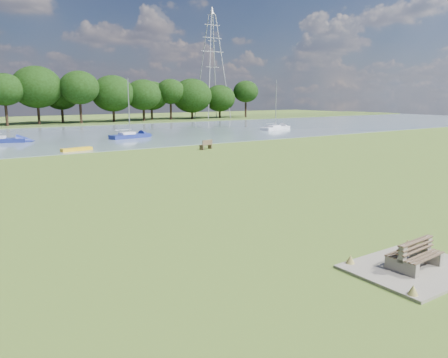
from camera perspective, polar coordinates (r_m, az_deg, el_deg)
ground at (r=26.00m, az=-3.27°, el=-1.83°), size 220.00×220.00×0.00m
river at (r=65.39m, az=-22.46°, el=5.05°), size 220.00×40.00×0.10m
far_bank at (r=94.90m, az=-26.17°, el=6.33°), size 220.00×20.00×0.40m
concrete_pad at (r=16.12m, az=23.52°, el=-10.65°), size 4.20×3.20×0.10m
bench_pair at (r=15.96m, az=23.64°, el=-9.12°), size 1.92×1.21×1.00m
riverbank_bench at (r=46.83m, az=-2.32°, el=4.51°), size 1.76×1.06×1.04m
kayak at (r=47.84m, az=-18.70°, el=3.70°), size 3.30×1.26×0.32m
pylon at (r=109.31m, az=-1.55°, el=16.64°), size 6.43×4.51×26.23m
sailboat_1 at (r=73.97m, az=6.71°, el=6.77°), size 6.48×3.23×8.18m
sailboat_5 at (r=60.19m, az=-12.24°, el=5.71°), size 5.95×2.93×7.89m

